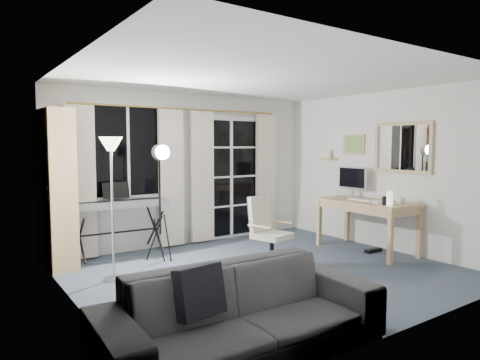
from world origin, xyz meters
The scene contains 17 objects.
floor centered at (0.00, 0.00, -0.01)m, with size 4.50×4.00×0.02m, color #343F4C.
window centered at (-1.05, 1.97, 1.50)m, with size 1.20×0.08×1.40m.
french_door centered at (0.75, 1.97, 1.03)m, with size 1.32×0.09×2.11m.
curtains centered at (-0.14, 1.88, 1.09)m, with size 3.60×0.07×2.13m.
bookshelf centered at (-2.13, 1.81, 0.97)m, with size 0.35×0.96×2.05m.
torchiere_lamp centered at (-1.68, 0.79, 1.35)m, with size 0.32×0.32×1.68m.
keyboard_piano centered at (-1.30, 1.70, 0.75)m, with size 1.39×0.72×1.00m.
studio_light centered at (-0.87, 1.20, 1.31)m, with size 0.29×0.33×1.63m.
office_chair centered at (0.09, 0.15, 0.55)m, with size 0.65×0.63×0.94m.
desk centered at (1.88, -0.01, 0.67)m, with size 0.75×1.45×0.76m.
monitor centered at (2.08, 0.44, 1.05)m, with size 0.19×0.55×0.48m.
desk_clutter centered at (1.81, -0.24, 0.60)m, with size 0.46×0.86×0.97m.
mug centered at (1.98, -0.51, 0.83)m, with size 0.13×0.10×0.13m, color silver.
wall_mirror centered at (2.22, -0.35, 1.55)m, with size 0.04×0.94×0.74m.
framed_print centered at (2.23, 0.55, 1.60)m, with size 0.03×0.42×0.32m.
wall_shelf centered at (2.16, 1.05, 1.41)m, with size 0.16×0.30×0.18m.
sofa centered at (-1.45, -1.55, 0.43)m, with size 2.24×0.74×0.87m.
Camera 1 is at (-3.26, -4.13, 1.58)m, focal length 32.00 mm.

